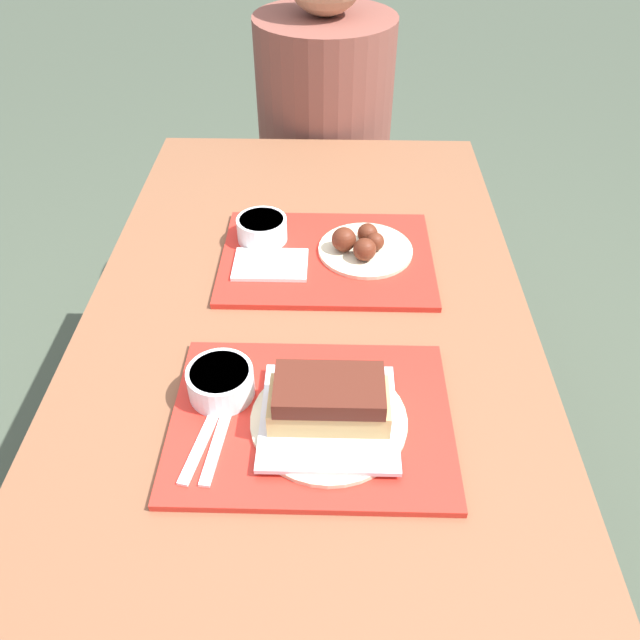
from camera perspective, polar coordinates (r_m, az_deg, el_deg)
The scene contains 13 objects.
ground_plane at distance 1.71m, azimuth -0.88°, elevation -19.49°, with size 12.00×12.00×0.00m, color #424C3D.
picnic_table at distance 1.18m, azimuth -1.20°, elevation -4.16°, with size 0.82×1.49×0.75m.
picnic_bench_far at distance 2.11m, azimuth -0.04°, elevation 9.68°, with size 0.78×0.28×0.45m.
tray_near at distance 0.96m, azimuth -0.79°, elevation -9.05°, with size 0.42×0.32×0.01m.
tray_far at distance 1.26m, azimuth 0.64°, elevation 5.72°, with size 0.42×0.32×0.01m.
bowl_coleslaw_near at distance 0.97m, azimuth -9.07°, elevation -5.52°, with size 0.10×0.10×0.05m.
brisket_sandwich_plate at distance 0.92m, azimuth 0.83°, elevation -8.00°, with size 0.23×0.23×0.08m.
plastic_fork_near at distance 0.94m, azimuth -10.53°, elevation -10.40°, with size 0.05×0.17×0.00m.
plastic_knife_near at distance 0.94m, azimuth -9.19°, elevation -10.47°, with size 0.03×0.17×0.00m.
bowl_coleslaw_far at distance 1.30m, azimuth -5.33°, elevation 8.39°, with size 0.10×0.10×0.05m.
wings_plate_far at distance 1.26m, azimuth 3.89°, elevation 6.83°, with size 0.19×0.19×0.06m.
napkin_far at distance 1.23m, azimuth -4.55°, elevation 5.08°, with size 0.14×0.10×0.01m.
person_seated_across at distance 1.94m, azimuth 0.44°, elevation 19.35°, with size 0.40×0.40×0.75m.
Camera 1 is at (0.04, -0.83, 1.49)m, focal length 35.00 mm.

